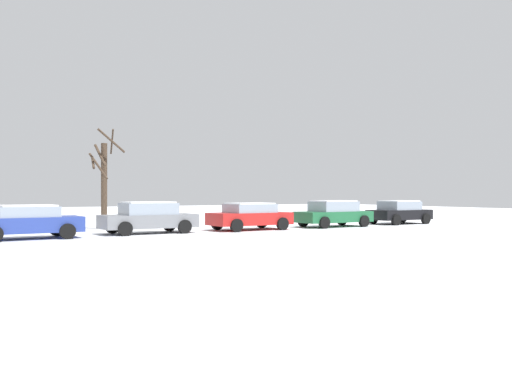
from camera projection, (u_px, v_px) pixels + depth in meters
name	position (u px, v px, depth m)	size (l,w,h in m)	color
parked_car_blue	(28.00, 221.00, 22.44)	(4.25, 2.26, 1.39)	#283D93
parked_car_gray	(149.00, 217.00, 25.42)	(4.44, 2.11, 1.48)	slate
parked_car_red	(250.00, 216.00, 27.89)	(4.22, 2.28, 1.38)	red
parked_car_green	(334.00, 213.00, 30.43)	(4.42, 2.18, 1.47)	#1E6038
parked_car_black	(399.00, 212.00, 33.33)	(3.98, 2.20, 1.43)	black
tree_far_mid	(104.00, 181.00, 28.35)	(1.76, 1.64, 5.19)	#423326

